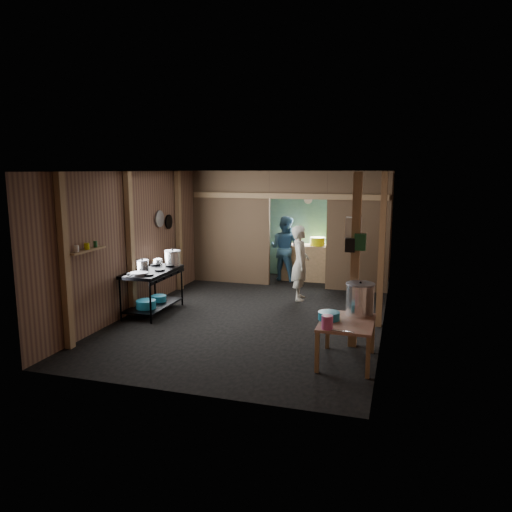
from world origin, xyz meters
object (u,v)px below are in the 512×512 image
(pink_bucket, at_px, (327,322))
(yellow_tub, at_px, (318,241))
(prep_table, at_px, (346,342))
(stock_pot, at_px, (360,300))
(stove_pot_large, at_px, (173,258))
(gas_range, at_px, (153,291))
(cook, at_px, (300,263))

(pink_bucket, height_order, yellow_tub, yellow_tub)
(prep_table, bearing_deg, pink_bucket, -117.56)
(stock_pot, height_order, yellow_tub, same)
(yellow_tub, bearing_deg, stock_pot, -73.09)
(stove_pot_large, height_order, stock_pot, stove_pot_large)
(prep_table, height_order, pink_bucket, pink_bucket)
(gas_range, bearing_deg, cook, 35.27)
(yellow_tub, bearing_deg, cook, -91.26)
(gas_range, height_order, stove_pot_large, stove_pot_large)
(stock_pot, height_order, cook, cook)
(prep_table, bearing_deg, stock_pot, 70.31)
(yellow_tub, bearing_deg, stove_pot_large, -127.13)
(stock_pot, bearing_deg, pink_bucket, -113.91)
(gas_range, relative_size, prep_table, 1.37)
(gas_range, bearing_deg, pink_bucket, -27.02)
(stove_pot_large, xyz_separation_m, cook, (2.25, 1.19, -0.18))
(gas_range, distance_m, pink_bucket, 3.94)
(stove_pot_large, xyz_separation_m, yellow_tub, (2.29, 3.02, 0.00))
(prep_table, xyz_separation_m, stock_pot, (0.13, 0.37, 0.51))
(stock_pot, relative_size, cook, 0.31)
(gas_range, xyz_separation_m, yellow_tub, (2.46, 3.54, 0.54))
(pink_bucket, xyz_separation_m, yellow_tub, (-1.04, 5.33, 0.27))
(prep_table, relative_size, pink_bucket, 5.53)
(stock_pot, relative_size, pink_bucket, 2.66)
(stove_pot_large, height_order, yellow_tub, stove_pot_large)
(pink_bucket, bearing_deg, stove_pot_large, 145.35)
(prep_table, bearing_deg, stove_pot_large, 151.83)
(cook, bearing_deg, stock_pot, -163.42)
(prep_table, relative_size, stove_pot_large, 3.15)
(prep_table, relative_size, cook, 0.65)
(stove_pot_large, bearing_deg, pink_bucket, -34.65)
(stove_pot_large, relative_size, stock_pot, 0.66)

